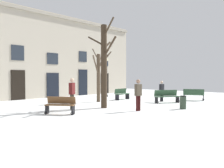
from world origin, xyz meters
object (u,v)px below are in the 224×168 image
object	(u,v)px
tree_foreground	(104,64)
bench_back_to_back_right	(194,95)
person_crossing_plaza	(162,90)
tree_center	(99,75)
person_strolling	(138,93)
streetlamp	(107,72)
person_near_bench	(72,92)
bench_back_to_back_left	(60,105)
bench_far_corner	(122,94)
bench_near_lamp	(167,96)
litter_bin	(183,102)

from	to	relation	value
tree_foreground	bench_back_to_back_right	size ratio (longest dim) A/B	3.19
bench_back_to_back_right	person_crossing_plaza	distance (m)	2.91
tree_center	person_strolling	size ratio (longest dim) A/B	2.36
streetlamp	person_crossing_plaza	bearing A→B (deg)	-91.86
person_near_bench	tree_foreground	bearing A→B (deg)	128.98
bench_back_to_back_left	person_strolling	size ratio (longest dim) A/B	0.86
bench_far_corner	tree_center	bearing A→B (deg)	174.47
bench_back_to_back_left	bench_far_corner	xyz separation A→B (m)	(7.97, 2.62, 0.01)
tree_center	person_strolling	bearing A→B (deg)	-109.88
tree_foreground	streetlamp	bearing A→B (deg)	42.75
person_near_bench	person_crossing_plaza	bearing A→B (deg)	144.91
person_strolling	streetlamp	bearing A→B (deg)	-119.86
tree_center	person_crossing_plaza	distance (m)	4.99
streetlamp	person_strolling	distance (m)	9.55
streetlamp	person_strolling	world-z (taller)	streetlamp
bench_near_lamp	litter_bin	bearing A→B (deg)	-103.07
bench_back_to_back_right	person_crossing_plaza	xyz separation A→B (m)	(-2.49, 1.46, 0.40)
tree_foreground	streetlamp	distance (m)	7.95
bench_back_to_back_right	tree_foreground	bearing A→B (deg)	52.43
bench_near_lamp	tree_center	bearing A→B (deg)	155.90
bench_back_to_back_right	person_crossing_plaza	size ratio (longest dim) A/B	1.05
tree_foreground	tree_center	xyz separation A→B (m)	(2.18, 2.73, -0.66)
person_crossing_plaza	tree_foreground	bearing A→B (deg)	175.04
litter_bin	tree_foreground	bearing A→B (deg)	126.62
streetlamp	person_strolling	xyz separation A→B (m)	(-5.48, -7.71, -1.36)
person_crossing_plaza	person_strolling	xyz separation A→B (m)	(-5.28, -1.64, 0.12)
person_crossing_plaza	bench_back_to_back_left	bearing A→B (deg)	177.70
tree_center	person_crossing_plaza	bearing A→B (deg)	-44.62
tree_center	tree_foreground	bearing A→B (deg)	-128.64
litter_bin	bench_back_to_back_left	size ratio (longest dim) A/B	0.52
tree_center	bench_back_to_back_left	distance (m)	6.27
bench_back_to_back_right	person_near_bench	xyz separation A→B (m)	(-9.86, 3.07, 0.57)
tree_foreground	person_strolling	bearing A→B (deg)	-81.16
bench_back_to_back_right	person_crossing_plaza	world-z (taller)	person_crossing_plaza
streetlamp	litter_bin	bearing A→B (deg)	-108.20
person_near_bench	bench_far_corner	bearing A→B (deg)	171.52
bench_back_to_back_left	person_strolling	xyz separation A→B (m)	(3.58, -2.28, 0.52)
tree_center	bench_near_lamp	size ratio (longest dim) A/B	2.29
bench_back_to_back_left	tree_center	bearing A→B (deg)	83.41
tree_foreground	bench_back_to_back_left	bearing A→B (deg)	-179.48
bench_near_lamp	bench_back_to_back_left	size ratio (longest dim) A/B	1.20
tree_foreground	bench_far_corner	size ratio (longest dim) A/B	3.40
streetlamp	bench_back_to_back_left	xyz separation A→B (m)	(-9.06, -5.42, -1.88)
streetlamp	person_near_bench	world-z (taller)	streetlamp
person_crossing_plaza	tree_center	bearing A→B (deg)	137.25
tree_center	person_crossing_plaza	world-z (taller)	tree_center
bench_far_corner	person_crossing_plaza	bearing A→B (deg)	-77.07
tree_foreground	streetlamp	xyz separation A→B (m)	(5.84, 5.39, -0.34)
streetlamp	bench_far_corner	distance (m)	3.54
tree_center	streetlamp	xyz separation A→B (m)	(3.65, 2.66, 0.32)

